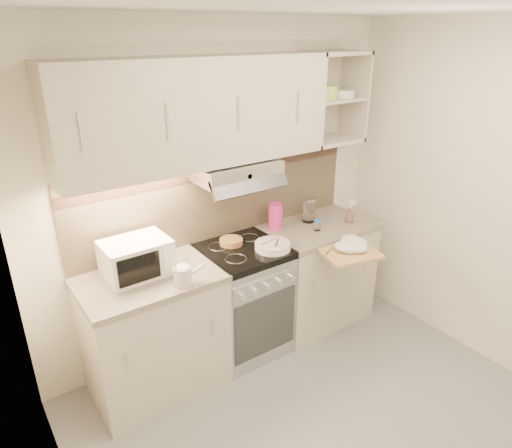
{
  "coord_description": "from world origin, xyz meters",
  "views": [
    {
      "loc": [
        -1.68,
        -1.45,
        2.4
      ],
      "look_at": [
        0.01,
        0.95,
        1.14
      ],
      "focal_mm": 32.0,
      "sensor_mm": 36.0,
      "label": 1
    }
  ],
  "objects_px": {
    "electric_range": "(244,299)",
    "pink_pitcher": "(275,216)",
    "microwave": "(136,258)",
    "cutting_board": "(348,252)",
    "plate_stack": "(273,246)",
    "glass_jar": "(309,210)",
    "spray_bottle": "(350,213)",
    "watering_can": "(184,275)"
  },
  "relations": [
    {
      "from": "microwave",
      "to": "cutting_board",
      "type": "height_order",
      "value": "microwave"
    },
    {
      "from": "plate_stack",
      "to": "glass_jar",
      "type": "xyz_separation_m",
      "value": [
        0.57,
        0.25,
        0.08
      ]
    },
    {
      "from": "glass_jar",
      "to": "microwave",
      "type": "bearing_deg",
      "value": -178.92
    },
    {
      "from": "watering_can",
      "to": "glass_jar",
      "type": "relative_size",
      "value": 1.07
    },
    {
      "from": "microwave",
      "to": "plate_stack",
      "type": "bearing_deg",
      "value": -13.88
    },
    {
      "from": "electric_range",
      "to": "pink_pitcher",
      "type": "distance_m",
      "value": 0.71
    },
    {
      "from": "microwave",
      "to": "cutting_board",
      "type": "distance_m",
      "value": 1.53
    },
    {
      "from": "glass_jar",
      "to": "spray_bottle",
      "type": "relative_size",
      "value": 1.02
    },
    {
      "from": "microwave",
      "to": "cutting_board",
      "type": "relative_size",
      "value": 1.06
    },
    {
      "from": "watering_can",
      "to": "pink_pitcher",
      "type": "xyz_separation_m",
      "value": [
        1.01,
        0.36,
        0.04
      ]
    },
    {
      "from": "watering_can",
      "to": "microwave",
      "type": "bearing_deg",
      "value": 131.74
    },
    {
      "from": "plate_stack",
      "to": "cutting_board",
      "type": "bearing_deg",
      "value": -34.24
    },
    {
      "from": "electric_range",
      "to": "cutting_board",
      "type": "xyz_separation_m",
      "value": [
        0.64,
        -0.46,
        0.42
      ]
    },
    {
      "from": "pink_pitcher",
      "to": "spray_bottle",
      "type": "bearing_deg",
      "value": -13.15
    },
    {
      "from": "electric_range",
      "to": "watering_can",
      "type": "distance_m",
      "value": 0.82
    },
    {
      "from": "microwave",
      "to": "pink_pitcher",
      "type": "bearing_deg",
      "value": 2.17
    },
    {
      "from": "microwave",
      "to": "glass_jar",
      "type": "relative_size",
      "value": 2.07
    },
    {
      "from": "microwave",
      "to": "plate_stack",
      "type": "xyz_separation_m",
      "value": [
        0.96,
        -0.22,
        -0.09
      ]
    },
    {
      "from": "plate_stack",
      "to": "spray_bottle",
      "type": "relative_size",
      "value": 1.3
    },
    {
      "from": "glass_jar",
      "to": "plate_stack",
      "type": "bearing_deg",
      "value": -156.48
    },
    {
      "from": "microwave",
      "to": "pink_pitcher",
      "type": "distance_m",
      "value": 1.2
    },
    {
      "from": "pink_pitcher",
      "to": "cutting_board",
      "type": "bearing_deg",
      "value": -60.49
    },
    {
      "from": "cutting_board",
      "to": "electric_range",
      "type": "bearing_deg",
      "value": 157.4
    },
    {
      "from": "spray_bottle",
      "to": "cutting_board",
      "type": "distance_m",
      "value": 0.53
    },
    {
      "from": "electric_range",
      "to": "cutting_board",
      "type": "height_order",
      "value": "electric_range"
    },
    {
      "from": "pink_pitcher",
      "to": "plate_stack",
      "type": "bearing_deg",
      "value": -121.29
    },
    {
      "from": "plate_stack",
      "to": "pink_pitcher",
      "type": "height_order",
      "value": "pink_pitcher"
    },
    {
      "from": "glass_jar",
      "to": "spray_bottle",
      "type": "xyz_separation_m",
      "value": [
        0.28,
        -0.2,
        -0.03
      ]
    },
    {
      "from": "pink_pitcher",
      "to": "cutting_board",
      "type": "distance_m",
      "value": 0.66
    },
    {
      "from": "watering_can",
      "to": "cutting_board",
      "type": "distance_m",
      "value": 1.26
    },
    {
      "from": "electric_range",
      "to": "glass_jar",
      "type": "distance_m",
      "value": 0.93
    },
    {
      "from": "pink_pitcher",
      "to": "cutting_board",
      "type": "height_order",
      "value": "pink_pitcher"
    },
    {
      "from": "electric_range",
      "to": "spray_bottle",
      "type": "xyz_separation_m",
      "value": [
        1.01,
        -0.1,
        0.53
      ]
    },
    {
      "from": "watering_can",
      "to": "plate_stack",
      "type": "relative_size",
      "value": 0.84
    },
    {
      "from": "microwave",
      "to": "pink_pitcher",
      "type": "xyz_separation_m",
      "value": [
        1.2,
        0.07,
        -0.01
      ]
    },
    {
      "from": "spray_bottle",
      "to": "watering_can",
      "type": "bearing_deg",
      "value": 166.88
    },
    {
      "from": "electric_range",
      "to": "cutting_board",
      "type": "bearing_deg",
      "value": -35.87
    },
    {
      "from": "pink_pitcher",
      "to": "spray_bottle",
      "type": "distance_m",
      "value": 0.65
    },
    {
      "from": "pink_pitcher",
      "to": "glass_jar",
      "type": "height_order",
      "value": "pink_pitcher"
    },
    {
      "from": "glass_jar",
      "to": "spray_bottle",
      "type": "height_order",
      "value": "glass_jar"
    },
    {
      "from": "watering_can",
      "to": "pink_pitcher",
      "type": "distance_m",
      "value": 1.07
    },
    {
      "from": "watering_can",
      "to": "plate_stack",
      "type": "xyz_separation_m",
      "value": [
        0.77,
        0.08,
        -0.04
      ]
    }
  ]
}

